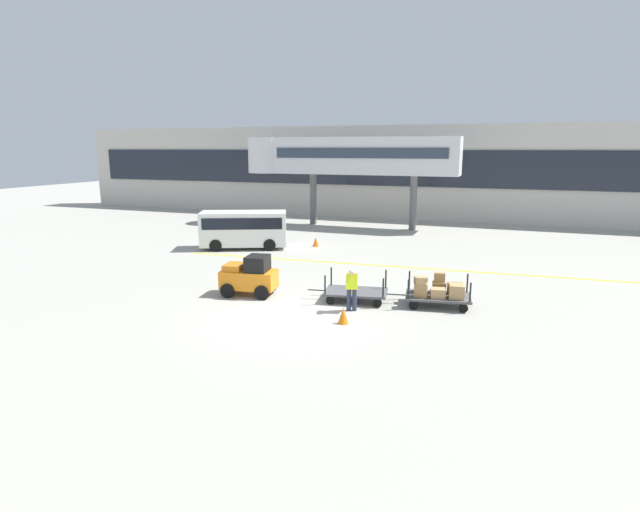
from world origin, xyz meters
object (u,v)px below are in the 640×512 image
Objects in this scene: baggage_tug at (250,276)px; safety_cone_far at (343,315)px; safety_cone_near at (316,242)px; baggage_handler at (352,287)px; shuttle_van at (244,227)px; baggage_cart_lead at (356,292)px; baggage_cart_middle at (438,291)px.

baggage_tug reaches higher than safety_cone_far.
safety_cone_near is (-1.12, 10.21, -0.48)m from baggage_tug.
baggage_handler is 12.08m from safety_cone_near.
shuttle_van reaches higher than safety_cone_near.
baggage_tug is 0.43× the size of shuttle_van.
safety_cone_far is at bearing -82.85° from baggage_cart_lead.
safety_cone_far is at bearing -47.87° from shuttle_van.
baggage_handler is (-2.77, -1.67, 0.30)m from baggage_cart_middle.
baggage_handler is (0.20, -1.21, 0.52)m from baggage_cart_lead.
baggage_cart_lead reaches higher than safety_cone_near.
baggage_cart_middle is (7.08, 1.10, -0.19)m from baggage_tug.
shuttle_van is (-11.86, 7.19, 0.67)m from baggage_cart_middle.
shuttle_van reaches higher than baggage_cart_lead.
baggage_cart_middle reaches higher than safety_cone_far.
safety_cone_near is (3.66, 1.92, -0.96)m from shuttle_van.
shuttle_van reaches higher than baggage_handler.
baggage_tug is at bearing -171.14° from baggage_cart_middle.
baggage_handler is at bearing -44.25° from shuttle_van.
shuttle_van is at bearing 148.78° from baggage_cart_middle.
baggage_handler is at bearing -63.25° from safety_cone_near.
baggage_tug is at bearing -83.73° from safety_cone_near.
safety_cone_far is at bearing -131.57° from baggage_cart_middle.
baggage_tug reaches higher than baggage_handler.
baggage_tug is 1.44× the size of baggage_handler.
baggage_cart_middle reaches higher than baggage_cart_lead.
baggage_cart_lead is 1.33m from baggage_handler.
shuttle_van is (-4.78, 8.29, 0.48)m from baggage_tug.
shuttle_van reaches higher than baggage_tug.
shuttle_van reaches higher than baggage_cart_middle.
baggage_cart_middle is 5.59× the size of safety_cone_far.
baggage_cart_lead is 3.01m from baggage_cart_middle.
safety_cone_far is (-2.65, -2.99, -0.29)m from baggage_cart_middle.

